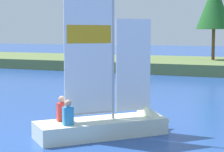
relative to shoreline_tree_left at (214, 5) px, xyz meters
name	(u,v)px	position (x,y,z in m)	size (l,w,h in m)	color
shore_bank	(176,64)	(-3.00, -0.76, -5.07)	(80.00, 11.37, 0.86)	#5B703D
shoreline_tree_left	(214,5)	(0.00, 0.00, 0.00)	(3.02, 3.02, 6.68)	brown
sailboat	(119,119)	(1.78, -24.36, -5.03)	(3.84, 4.13, 6.05)	silver
channel_buoy	(128,89)	(-1.45, -15.73, -5.31)	(0.36, 0.36, 0.36)	red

